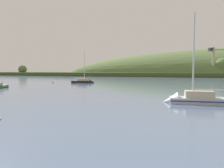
{
  "coord_description": "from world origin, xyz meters",
  "views": [
    {
      "loc": [
        15.09,
        -5.78,
        4.58
      ],
      "look_at": [
        -0.99,
        38.83,
        1.61
      ],
      "focal_mm": 33.89,
      "sensor_mm": 36.0,
      "label": 1
    }
  ],
  "objects_px": {
    "sailboat_near_mooring": "(192,102)",
    "sailboat_outer_reach": "(84,82)",
    "mooring_buoy_midchannel": "(53,83)",
    "dockside_crane": "(214,62)"
  },
  "relations": [
    {
      "from": "sailboat_near_mooring",
      "to": "mooring_buoy_midchannel",
      "type": "relative_size",
      "value": 17.13
    },
    {
      "from": "sailboat_near_mooring",
      "to": "mooring_buoy_midchannel",
      "type": "distance_m",
      "value": 61.86
    },
    {
      "from": "dockside_crane",
      "to": "mooring_buoy_midchannel",
      "type": "distance_m",
      "value": 122.07
    },
    {
      "from": "sailboat_outer_reach",
      "to": "mooring_buoy_midchannel",
      "type": "height_order",
      "value": "sailboat_outer_reach"
    },
    {
      "from": "sailboat_near_mooring",
      "to": "sailboat_outer_reach",
      "type": "distance_m",
      "value": 54.06
    },
    {
      "from": "sailboat_near_mooring",
      "to": "sailboat_outer_reach",
      "type": "xyz_separation_m",
      "value": [
        -37.23,
        39.2,
        0.09
      ]
    },
    {
      "from": "dockside_crane",
      "to": "mooring_buoy_midchannel",
      "type": "xyz_separation_m",
      "value": [
        -66.45,
        -101.83,
        -10.76
      ]
    },
    {
      "from": "sailboat_near_mooring",
      "to": "sailboat_outer_reach",
      "type": "height_order",
      "value": "sailboat_near_mooring"
    },
    {
      "from": "sailboat_near_mooring",
      "to": "mooring_buoy_midchannel",
      "type": "bearing_deg",
      "value": -43.77
    },
    {
      "from": "dockside_crane",
      "to": "sailboat_outer_reach",
      "type": "relative_size",
      "value": 1.68
    }
  ]
}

